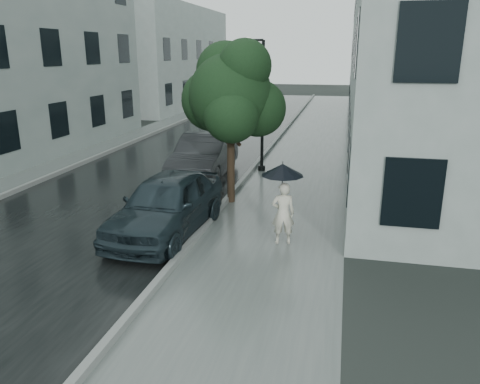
% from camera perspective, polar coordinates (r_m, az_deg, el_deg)
% --- Properties ---
extents(ground, '(120.00, 120.00, 0.00)m').
position_cam_1_polar(ground, '(9.69, 0.36, -10.49)').
color(ground, black).
rests_on(ground, ground).
extents(sidewalk, '(3.50, 60.00, 0.01)m').
position_cam_1_polar(sidewalk, '(20.95, 8.11, 4.36)').
color(sidewalk, slate).
rests_on(sidewalk, ground).
extents(kerb_near, '(0.15, 60.00, 0.15)m').
position_cam_1_polar(kerb_near, '(21.16, 3.17, 4.81)').
color(kerb_near, slate).
rests_on(kerb_near, ground).
extents(asphalt_road, '(6.85, 60.00, 0.00)m').
position_cam_1_polar(asphalt_road, '(22.01, -5.88, 5.02)').
color(asphalt_road, black).
rests_on(asphalt_road, ground).
extents(kerb_far, '(0.15, 60.00, 0.15)m').
position_cam_1_polar(kerb_far, '(23.33, -14.11, 5.46)').
color(kerb_far, slate).
rests_on(kerb_far, ground).
extents(sidewalk_far, '(1.70, 60.00, 0.01)m').
position_cam_1_polar(sidewalk_far, '(23.77, -16.10, 5.33)').
color(sidewalk_far, '#4C5451').
rests_on(sidewalk_far, ground).
extents(building_near, '(7.02, 36.00, 9.00)m').
position_cam_1_polar(building_near, '(28.15, 20.96, 15.81)').
color(building_near, '#95A39F').
rests_on(building_near, ground).
extents(building_far_b, '(7.02, 18.00, 8.00)m').
position_cam_1_polar(building_far_b, '(41.47, -9.77, 15.89)').
color(building_far_b, '#95A39F').
rests_on(building_far_b, ground).
extents(pedestrian, '(0.61, 0.47, 1.51)m').
position_cam_1_polar(pedestrian, '(11.12, 5.27, -2.60)').
color(pedestrian, beige).
rests_on(pedestrian, sidewalk).
extents(umbrella, '(1.17, 1.17, 1.07)m').
position_cam_1_polar(umbrella, '(10.86, 5.22, 2.72)').
color(umbrella, black).
rests_on(umbrella, ground).
extents(street_tree, '(3.18, 2.88, 4.81)m').
position_cam_1_polar(street_tree, '(13.87, -1.07, 11.86)').
color(street_tree, '#332619').
rests_on(street_tree, ground).
extents(lamp_post, '(0.85, 0.33, 4.95)m').
position_cam_1_polar(lamp_post, '(17.78, 2.27, 11.57)').
color(lamp_post, black).
rests_on(lamp_post, ground).
extents(car_near, '(2.09, 4.61, 1.53)m').
position_cam_1_polar(car_near, '(11.86, -8.89, -1.45)').
color(car_near, '#1A272D').
rests_on(car_near, ground).
extents(car_far, '(1.85, 4.80, 1.56)m').
position_cam_1_polar(car_far, '(17.17, -4.39, 4.42)').
color(car_far, black).
rests_on(car_far, ground).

